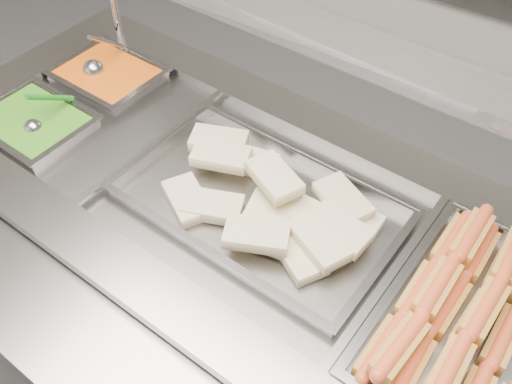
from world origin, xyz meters
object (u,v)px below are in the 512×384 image
Objects in this scene: pan_hotdogs at (469,330)px; pan_wraps at (259,207)px; sneeze_guard at (296,25)px; steam_counter at (243,288)px; serving_spoon at (37,123)px; ladle at (95,68)px.

pan_wraps is (-0.60, 0.03, 0.02)m from pan_hotdogs.
pan_hotdogs is at bearing -21.98° from sneeze_guard.
sneeze_guard is 2.94× the size of pan_hotdogs.
steam_counter is 0.90m from sneeze_guard.
sneeze_guard is (0.01, 0.23, 0.87)m from steam_counter.
serving_spoon is at bearing -175.81° from pan_hotdogs.
sneeze_guard is at bearing 158.02° from pan_hotdogs.
sneeze_guard reaches higher than steam_counter.
ladle is (-0.74, -0.06, -0.38)m from sneeze_guard.
steam_counter is at bearing 177.30° from pan_wraps.
sneeze_guard is at bearing 28.23° from serving_spoon.
pan_hotdogs is (0.66, -0.27, -0.43)m from sneeze_guard.
steam_counter is 10.68× the size of serving_spoon.
steam_counter is 10.13× the size of ladle.
pan_hotdogs is 2.99× the size of ladle.
pan_wraps is 3.69× the size of ladle.
steam_counter is 0.84m from serving_spoon.
pan_hotdogs is at bearing -2.70° from steam_counter.
pan_hotdogs is at bearing -2.70° from pan_wraps.
sneeze_guard reaches higher than pan_wraps.
sneeze_guard is at bearing 102.64° from pan_wraps.
pan_wraps is 0.74m from serving_spoon.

